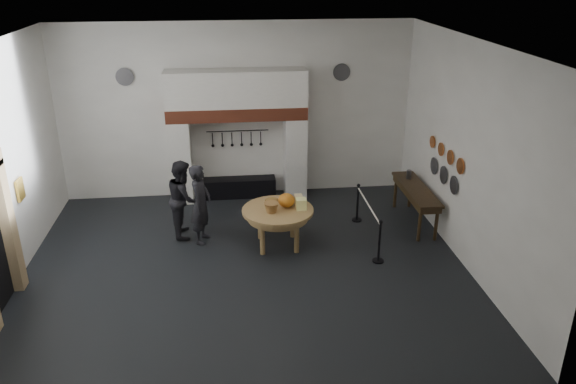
{
  "coord_description": "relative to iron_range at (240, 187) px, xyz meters",
  "views": [
    {
      "loc": [
        -0.27,
        -10.14,
        5.91
      ],
      "look_at": [
        0.95,
        0.65,
        1.35
      ],
      "focal_mm": 35.0,
      "sensor_mm": 36.0,
      "label": 1
    }
  ],
  "objects": [
    {
      "name": "utensil_rail",
      "position": [
        0.0,
        0.2,
        1.5
      ],
      "size": [
        1.6,
        0.02,
        0.02
      ],
      "primitive_type": "cylinder",
      "rotation": [
        0.0,
        1.57,
        0.0
      ],
      "color": "black",
      "rests_on": "wall_back"
    },
    {
      "name": "chimney_pier_right",
      "position": [
        1.48,
        -0.07,
        0.82
      ],
      "size": [
        0.55,
        0.7,
        2.15
      ],
      "primitive_type": "cube",
      "color": "silver",
      "rests_on": "floor"
    },
    {
      "name": "barrier_post_near",
      "position": [
        2.77,
        -3.83,
        0.2
      ],
      "size": [
        0.05,
        0.05,
        0.9
      ],
      "primitive_type": "cylinder",
      "color": "black",
      "rests_on": "floor"
    },
    {
      "name": "cheese_block_big",
      "position": [
        1.25,
        -2.92,
        0.74
      ],
      "size": [
        0.22,
        0.22,
        0.24
      ],
      "primitive_type": "cube",
      "color": "#FCFB96",
      "rests_on": "work_table"
    },
    {
      "name": "pumpkin",
      "position": [
        0.95,
        -2.77,
        0.78
      ],
      "size": [
        0.36,
        0.36,
        0.31
      ],
      "primitive_type": "ellipsoid",
      "color": "orange",
      "rests_on": "work_table"
    },
    {
      "name": "wall_back",
      "position": [
        0.0,
        0.28,
        2.0
      ],
      "size": [
        9.0,
        0.02,
        4.5
      ],
      "primitive_type": "cube",
      "color": "white",
      "rests_on": "floor"
    },
    {
      "name": "bread_loaf",
      "position": [
        0.65,
        -2.52,
        0.69
      ],
      "size": [
        0.31,
        0.18,
        0.13
      ],
      "primitive_type": "ellipsoid",
      "color": "#A7773B",
      "rests_on": "work_table"
    },
    {
      "name": "barrier_rope",
      "position": [
        2.77,
        -2.83,
        0.6
      ],
      "size": [
        0.04,
        2.0,
        0.04
      ],
      "primitive_type": "cylinder",
      "rotation": [
        1.57,
        0.0,
        0.0
      ],
      "color": "white",
      "rests_on": "barrier_post_near"
    },
    {
      "name": "visitor_far",
      "position": [
        -1.31,
        -2.07,
        0.64
      ],
      "size": [
        0.71,
        0.89,
        1.78
      ],
      "primitive_type": "imported",
      "rotation": [
        0.0,
        0.0,
        1.61
      ],
      "color": "black",
      "rests_on": "floor"
    },
    {
      "name": "wall_front",
      "position": [
        0.0,
        -7.72,
        2.0
      ],
      "size": [
        9.0,
        0.02,
        4.5
      ],
      "primitive_type": "cube",
      "color": "white",
      "rests_on": "floor"
    },
    {
      "name": "copper_pan_a",
      "position": [
        4.46,
        -3.52,
        1.7
      ],
      "size": [
        0.03,
        0.34,
        0.34
      ],
      "primitive_type": "cylinder",
      "rotation": [
        0.0,
        1.57,
        0.0
      ],
      "color": "#C6662D",
      "rests_on": "wall_right"
    },
    {
      "name": "iron_range",
      "position": [
        0.0,
        0.0,
        0.0
      ],
      "size": [
        1.9,
        0.45,
        0.5
      ],
      "primitive_type": "cube",
      "color": "black",
      "rests_on": "floor"
    },
    {
      "name": "barrier_post_far",
      "position": [
        2.77,
        -1.83,
        0.2
      ],
      "size": [
        0.05,
        0.05,
        0.9
      ],
      "primitive_type": "cylinder",
      "color": "black",
      "rests_on": "floor"
    },
    {
      "name": "pewter_jug",
      "position": [
        4.1,
        -1.49,
        0.76
      ],
      "size": [
        0.12,
        0.12,
        0.22
      ],
      "primitive_type": "cylinder",
      "color": "#4C4C51",
      "rests_on": "side_table"
    },
    {
      "name": "floor",
      "position": [
        0.0,
        -3.72,
        -0.25
      ],
      "size": [
        9.0,
        8.0,
        0.02
      ],
      "primitive_type": "cube",
      "color": "black",
      "rests_on": "ground"
    },
    {
      "name": "pewter_plate_mid",
      "position": [
        4.46,
        -2.72,
        1.2
      ],
      "size": [
        0.03,
        0.4,
        0.4
      ],
      "primitive_type": "cylinder",
      "rotation": [
        0.0,
        1.57,
        0.0
      ],
      "color": "#4C4C51",
      "rests_on": "wall_right"
    },
    {
      "name": "pewter_plate_left",
      "position": [
        4.46,
        -3.32,
        1.2
      ],
      "size": [
        0.03,
        0.4,
        0.4
      ],
      "primitive_type": "cylinder",
      "rotation": [
        0.0,
        1.57,
        0.0
      ],
      "color": "#4C4C51",
      "rests_on": "wall_right"
    },
    {
      "name": "cheese_block_small",
      "position": [
        1.23,
        -2.62,
        0.72
      ],
      "size": [
        0.18,
        0.18,
        0.2
      ],
      "primitive_type": "cube",
      "color": "#DCC583",
      "rests_on": "work_table"
    },
    {
      "name": "door_jamb_far",
      "position": [
        -4.38,
        -4.02,
        1.05
      ],
      "size": [
        0.22,
        0.3,
        2.6
      ],
      "primitive_type": "cube",
      "color": "tan",
      "rests_on": "floor"
    },
    {
      "name": "wall_plaque",
      "position": [
        -4.45,
        -2.92,
        1.35
      ],
      "size": [
        0.05,
        0.34,
        0.44
      ],
      "primitive_type": "cube",
      "color": "gold",
      "rests_on": "wall_left"
    },
    {
      "name": "wall_right",
      "position": [
        4.5,
        -3.72,
        2.0
      ],
      "size": [
        0.02,
        8.0,
        4.5
      ],
      "primitive_type": "cube",
      "color": "white",
      "rests_on": "floor"
    },
    {
      "name": "pewter_plate_back_left",
      "position": [
        -2.7,
        0.24,
        2.95
      ],
      "size": [
        0.44,
        0.03,
        0.44
      ],
      "primitive_type": "cylinder",
      "rotation": [
        1.57,
        0.0,
        0.0
      ],
      "color": "#4C4C51",
      "rests_on": "wall_back"
    },
    {
      "name": "pewter_plate_back_right",
      "position": [
        2.7,
        0.24,
        2.95
      ],
      "size": [
        0.44,
        0.03,
        0.44
      ],
      "primitive_type": "cylinder",
      "rotation": [
        1.57,
        0.0,
        0.0
      ],
      "color": "#4C4C51",
      "rests_on": "wall_back"
    },
    {
      "name": "hearth_brick_band",
      "position": [
        0.0,
        -0.07,
        2.06
      ],
      "size": [
        3.5,
        0.72,
        0.32
      ],
      "primitive_type": "cube",
      "color": "#9E442B",
      "rests_on": "chimney_pier_left"
    },
    {
      "name": "chimney_pier_left",
      "position": [
        -1.48,
        -0.07,
        0.82
      ],
      "size": [
        0.55,
        0.7,
        2.15
      ],
      "primitive_type": "cube",
      "color": "silver",
      "rests_on": "floor"
    },
    {
      "name": "copper_pan_d",
      "position": [
        4.46,
        -1.87,
        1.7
      ],
      "size": [
        0.03,
        0.28,
        0.28
      ],
      "primitive_type": "cylinder",
      "rotation": [
        0.0,
        1.57,
        0.0
      ],
      "color": "#C6662D",
      "rests_on": "wall_right"
    },
    {
      "name": "wicker_basket",
      "position": [
        0.6,
        -3.02,
        0.73
      ],
      "size": [
        0.37,
        0.37,
        0.22
      ],
      "primitive_type": "cone",
      "rotation": [
        3.14,
        0.0,
        0.17
      ],
      "color": "#A2793B",
      "rests_on": "work_table"
    },
    {
      "name": "visitor_near",
      "position": [
        -0.91,
        -2.47,
        0.66
      ],
      "size": [
        0.59,
        0.75,
        1.81
      ],
      "primitive_type": "imported",
      "rotation": [
        0.0,
        0.0,
        1.31
      ],
      "color": "black",
      "rests_on": "floor"
    },
    {
      "name": "side_table",
      "position": [
        4.1,
        -2.09,
        0.62
      ],
      "size": [
        0.55,
        2.2,
        0.06
      ],
      "primitive_type": "cube",
      "color": "#342512",
      "rests_on": "floor"
    },
    {
      "name": "work_table",
      "position": [
        0.75,
        -2.87,
        0.59
      ],
      "size": [
        1.79,
        1.79,
        0.07
      ],
      "primitive_type": "cylinder",
      "rotation": [
        0.0,
        0.0,
        0.17
      ],
      "color": "#A57D4E",
      "rests_on": "floor"
    },
    {
      "name": "copper_pan_b",
      "position": [
        4.46,
        -2.97,
        1.7
      ],
      "size": [
        0.03,
        0.32,
        0.32
      ],
      "primitive_type": "cylinder",
      "rotation": [
        0.0,
        1.57,
        0.0
      ],
      "color": "#C6662D",
      "rests_on": "wall_right"
    },
    {
      "name": "copper_pan_c",
      "position": [
        4.46,
        -2.42,
        1.7
      ],
      "size": [
        0.03,
        0.3,
        0.3
      ],
      "primitive_type": "cylinder",
      "rotation": [
        0.0,
        1.57,
        0.0
      ],
      "color": "#C6662D",
      "rests_on": "wall_right"
    },
    {
      "name": "chimney_hood",
      "position": [
        0.0,
        -0.07,
        2.67
      ],
      "size": [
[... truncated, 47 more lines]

